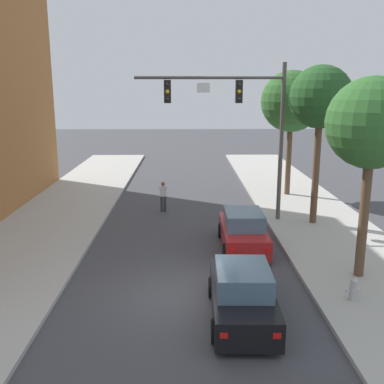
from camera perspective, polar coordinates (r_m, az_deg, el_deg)
ground_plane at (r=14.45m, az=-0.87°, el=-13.35°), size 120.00×120.00×0.00m
traffic_signal_mast at (r=21.21m, az=6.23°, el=10.15°), size 7.03×0.38×7.50m
car_lead_red at (r=18.41m, az=6.60°, el=-5.05°), size 1.86×4.25×1.60m
car_following_black at (r=13.02m, az=6.46°, el=-13.03°), size 1.92×4.28×1.60m
pedestrian_crossing_road at (r=23.65m, az=-3.73°, el=-0.41°), size 0.36×0.22×1.64m
fire_hydrant at (r=14.63m, az=20.11°, el=-11.67°), size 0.48×0.24×0.72m
street_tree_nearest at (r=15.43m, az=22.22°, el=8.06°), size 2.97×2.97×6.72m
street_tree_second at (r=21.32m, az=16.26°, el=11.50°), size 2.88×2.88×7.38m
street_tree_third at (r=27.08m, az=12.70°, el=11.27°), size 3.59×3.59×7.38m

